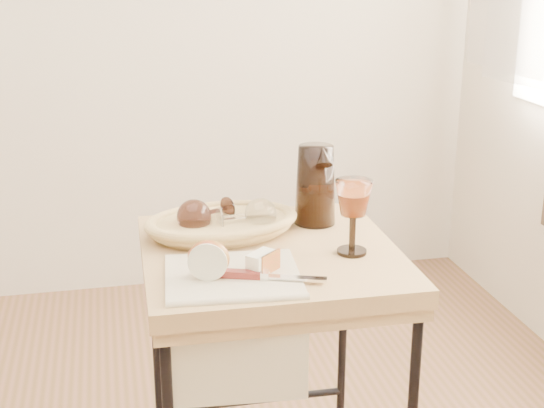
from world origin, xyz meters
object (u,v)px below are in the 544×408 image
object	(u,v)px
tea_towel	(233,275)
table_knife	(269,275)
goblet_lying_b	(243,216)
side_table	(270,389)
wine_goblet	(353,217)
apple_half	(209,259)
pitcher	(315,185)
bread_basket	(222,226)
goblet_lying_a	(209,213)

from	to	relation	value
tea_towel	table_knife	size ratio (longest dim) A/B	1.29
table_knife	goblet_lying_b	bearing A→B (deg)	109.64
side_table	tea_towel	size ratio (longest dim) A/B	2.63
wine_goblet	apple_half	bearing A→B (deg)	-167.39
goblet_lying_b	table_knife	world-z (taller)	goblet_lying_b
pitcher	apple_half	bearing A→B (deg)	-130.10
bread_basket	goblet_lying_b	xyz separation A→B (m)	(0.05, -0.02, 0.03)
goblet_lying_a	apple_half	size ratio (longest dim) A/B	1.52
tea_towel	apple_half	xyz separation A→B (m)	(-0.05, -0.00, 0.05)
pitcher	bread_basket	bearing A→B (deg)	-165.75
side_table	goblet_lying_b	xyz separation A→B (m)	(-0.05, 0.10, 0.44)
apple_half	pitcher	bearing A→B (deg)	58.05
goblet_lying_b	pitcher	bearing A→B (deg)	9.10
apple_half	table_knife	xyz separation A→B (m)	(0.12, -0.04, -0.03)
goblet_lying_a	pitcher	size ratio (longest dim) A/B	0.56
bread_basket	apple_half	size ratio (longest dim) A/B	3.75
side_table	goblet_lying_b	world-z (taller)	goblet_lying_b
pitcher	table_knife	xyz separation A→B (m)	(-0.20, -0.34, -0.09)
tea_towel	wine_goblet	size ratio (longest dim) A/B	1.62
goblet_lying_b	wine_goblet	bearing A→B (deg)	-42.87
goblet_lying_b	pitcher	world-z (taller)	pitcher
side_table	apple_half	world-z (taller)	apple_half
goblet_lying_a	pitcher	world-z (taller)	pitcher
goblet_lying_b	wine_goblet	xyz separation A→B (m)	(0.23, -0.17, 0.04)
goblet_lying_a	pitcher	bearing A→B (deg)	155.08
apple_half	table_knife	world-z (taller)	apple_half
tea_towel	wine_goblet	xyz separation A→B (m)	(0.30, 0.08, 0.09)
pitcher	apple_half	xyz separation A→B (m)	(-0.32, -0.30, -0.06)
goblet_lying_b	wine_goblet	size ratio (longest dim) A/B	0.72
side_table	bread_basket	distance (m)	0.44
goblet_lying_a	goblet_lying_b	xyz separation A→B (m)	(0.08, -0.04, -0.00)
goblet_lying_b	wine_goblet	distance (m)	0.29
bread_basket	wine_goblet	distance (m)	0.35
goblet_lying_b	pitcher	size ratio (longest dim) A/B	0.53
side_table	bread_basket	size ratio (longest dim) A/B	2.23
side_table	table_knife	bearing A→B (deg)	-103.25
goblet_lying_b	side_table	bearing A→B (deg)	-72.11
pitcher	table_knife	world-z (taller)	pitcher
tea_towel	apple_half	world-z (taller)	apple_half
tea_towel	wine_goblet	bearing A→B (deg)	18.89
bread_basket	pitcher	xyz separation A→B (m)	(0.25, 0.03, 0.08)
goblet_lying_b	wine_goblet	world-z (taller)	wine_goblet
side_table	table_knife	xyz separation A→B (m)	(-0.04, -0.18, 0.40)
tea_towel	goblet_lying_a	xyz separation A→B (m)	(-0.01, 0.28, 0.05)
tea_towel	goblet_lying_b	bearing A→B (deg)	79.01
bread_basket	table_knife	distance (m)	0.31
goblet_lying_b	bread_basket	bearing A→B (deg)	152.05
table_knife	tea_towel	bearing A→B (deg)	168.78
pitcher	apple_half	size ratio (longest dim) A/B	2.69
goblet_lying_b	apple_half	xyz separation A→B (m)	(-0.12, -0.25, -0.00)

